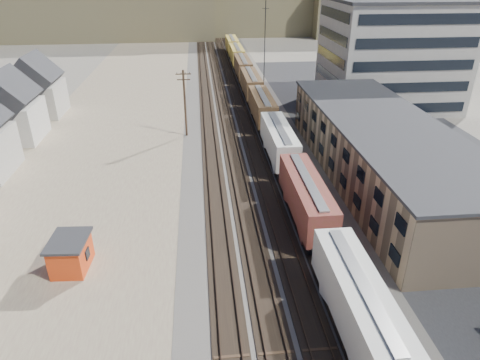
{
  "coord_description": "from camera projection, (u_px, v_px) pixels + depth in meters",
  "views": [
    {
      "loc": [
        -6.4,
        -20.01,
        23.44
      ],
      "look_at": [
        -2.45,
        20.25,
        3.0
      ],
      "focal_mm": 32.0,
      "sensor_mm": 36.0,
      "label": 1
    }
  ],
  "objects": [
    {
      "name": "office_tower",
      "position": [
        391.0,
        54.0,
        75.98
      ],
      "size": [
        22.6,
        18.6,
        18.45
      ],
      "color": "#9E998E",
      "rests_on": "ground"
    },
    {
      "name": "ballast_bed",
      "position": [
        237.0,
        117.0,
        73.3
      ],
      "size": [
        18.0,
        200.0,
        0.06
      ],
      "primitive_type": "cube",
      "color": "#4C4742",
      "rests_on": "ground"
    },
    {
      "name": "utility_pole_north",
      "position": [
        185.0,
        102.0,
        63.08
      ],
      "size": [
        2.2,
        0.32,
        10.0
      ],
      "color": "#382619",
      "rests_on": "ground"
    },
    {
      "name": "radio_mast",
      "position": [
        265.0,
        51.0,
        78.61
      ],
      "size": [
        1.2,
        0.16,
        18.0
      ],
      "color": "black",
      "rests_on": "ground"
    },
    {
      "name": "dirt_yard",
      "position": [
        108.0,
        143.0,
        62.68
      ],
      "size": [
        24.0,
        180.0,
        0.03
      ],
      "primitive_type": "cube",
      "color": "#7F6857",
      "rests_on": "ground"
    },
    {
      "name": "rail_tracks",
      "position": [
        234.0,
        117.0,
        73.22
      ],
      "size": [
        11.4,
        200.0,
        0.24
      ],
      "color": "black",
      "rests_on": "ground"
    },
    {
      "name": "ground",
      "position": [
        305.0,
        352.0,
        28.9
      ],
      "size": [
        300.0,
        300.0,
        0.0
      ],
      "primitive_type": "plane",
      "color": "#6B6356",
      "rests_on": "ground"
    },
    {
      "name": "parked_car_far",
      "position": [
        419.0,
        112.0,
        73.51
      ],
      "size": [
        3.25,
        4.72,
        1.49
      ],
      "primitive_type": "imported",
      "rotation": [
        0.0,
        0.0,
        0.38
      ],
      "color": "silver",
      "rests_on": "ground"
    },
    {
      "name": "maintenance_shed",
      "position": [
        71.0,
        254.0,
        36.26
      ],
      "size": [
        3.34,
        4.19,
        2.94
      ],
      "color": "red",
      "rests_on": "ground"
    },
    {
      "name": "asphalt_lot",
      "position": [
        398.0,
        145.0,
        61.9
      ],
      "size": [
        26.0,
        120.0,
        0.04
      ],
      "primitive_type": "cube",
      "color": "#232326",
      "rests_on": "ground"
    },
    {
      "name": "warehouse",
      "position": [
        382.0,
        151.0,
        50.77
      ],
      "size": [
        12.4,
        40.4,
        7.25
      ],
      "color": "tan",
      "rests_on": "ground"
    },
    {
      "name": "parked_car_blue",
      "position": [
        373.0,
        107.0,
        75.6
      ],
      "size": [
        5.0,
        6.48,
        1.64
      ],
      "primitive_type": "imported",
      "rotation": [
        0.0,
        0.0,
        0.45
      ],
      "color": "navy",
      "rests_on": "ground"
    },
    {
      "name": "freight_train",
      "position": [
        256.0,
        94.0,
        76.29
      ],
      "size": [
        3.0,
        119.74,
        4.46
      ],
      "color": "black",
      "rests_on": "ground"
    }
  ]
}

